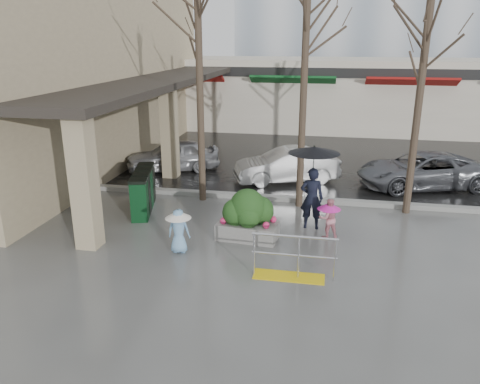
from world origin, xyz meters
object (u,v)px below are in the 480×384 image
(planter, at_px, (248,215))
(car_a, at_px, (173,155))
(tree_midwest, at_px, (306,34))
(car_b, at_px, (287,165))
(woman, at_px, (313,178))
(tree_west, at_px, (199,40))
(tree_mideast, at_px, (425,48))
(handrail, at_px, (292,262))
(child_pink, at_px, (329,216))
(child_blue, at_px, (179,227))
(news_boxes, at_px, (143,191))
(car_c, at_px, (422,170))

(planter, distance_m, car_a, 7.40)
(tree_midwest, bearing_deg, car_b, 104.27)
(woman, distance_m, car_a, 7.72)
(tree_west, height_order, tree_midwest, tree_midwest)
(tree_mideast, distance_m, woman, 4.78)
(handrail, height_order, child_pink, child_pink)
(handrail, distance_m, car_a, 9.76)
(handrail, distance_m, woman, 3.22)
(child_blue, relative_size, car_a, 0.31)
(child_pink, bearing_deg, woman, -68.00)
(tree_mideast, relative_size, news_boxes, 2.80)
(handrail, bearing_deg, child_pink, 72.26)
(car_a, bearing_deg, woman, 26.95)
(child_blue, distance_m, car_c, 9.68)
(tree_midwest, distance_m, car_b, 5.31)
(planter, distance_m, news_boxes, 3.90)
(tree_west, distance_m, tree_midwest, 3.20)
(news_boxes, bearing_deg, tree_midwest, 0.89)
(woman, xyz_separation_m, child_blue, (-3.17, -2.21, -0.80))
(tree_west, height_order, child_blue, tree_west)
(tree_west, xyz_separation_m, planter, (2.02, -2.86, -4.42))
(tree_midwest, bearing_deg, tree_mideast, -0.00)
(planter, bearing_deg, child_pink, 12.62)
(handrail, bearing_deg, planter, 124.54)
(car_c, bearing_deg, car_a, -109.85)
(tree_midwest, xyz_separation_m, car_a, (-5.32, 3.28, -4.60))
(tree_west, relative_size, tree_midwest, 0.97)
(child_blue, bearing_deg, news_boxes, -56.83)
(child_pink, distance_m, car_a, 8.43)
(handrail, height_order, car_c, car_c)
(child_blue, xyz_separation_m, car_a, (-2.59, 7.28, -0.05))
(tree_midwest, bearing_deg, woman, -76.01)
(car_b, height_order, car_c, same)
(tree_west, bearing_deg, car_a, 122.83)
(news_boxes, distance_m, car_b, 5.62)
(woman, relative_size, car_c, 0.53)
(tree_midwest, xyz_separation_m, car_b, (-0.65, 2.56, -4.60))
(child_blue, bearing_deg, tree_mideast, -149.93)
(child_blue, bearing_deg, tree_west, -86.77)
(tree_west, bearing_deg, tree_mideast, 0.00)
(tree_west, bearing_deg, planter, -54.70)
(tree_west, bearing_deg, child_blue, -83.28)
(tree_midwest, bearing_deg, tree_west, -180.00)
(child_pink, height_order, car_c, car_c)
(child_pink, distance_m, planter, 2.16)
(handrail, relative_size, car_c, 0.42)
(tree_midwest, xyz_separation_m, child_pink, (0.93, -2.39, -4.60))
(tree_midwest, bearing_deg, child_pink, -68.66)
(child_blue, distance_m, car_b, 6.88)
(tree_mideast, xyz_separation_m, car_c, (0.87, 2.79, -4.23))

